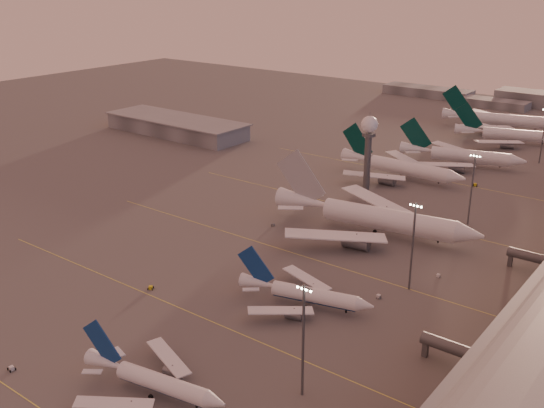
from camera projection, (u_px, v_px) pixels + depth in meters
The scene contains 23 objects.
ground at pixel (116, 308), 162.47m from camera, with size 700.00×700.00×0.00m, color #5C5959.
taxiway_markings at pixel (333, 263), 187.14m from camera, with size 180.00×185.25×0.02m.
hangar at pixel (176, 126), 333.69m from camera, with size 82.00×27.00×8.50m.
radar_tower at pixel (369, 138), 241.85m from camera, with size 6.40×6.40×31.10m.
mast_a at pixel (303, 336), 124.69m from camera, with size 3.60×0.56×25.00m.
mast_b at pixel (413, 243), 167.41m from camera, with size 3.60×0.56×25.00m.
mast_c at pixel (472, 186), 211.26m from camera, with size 3.60×0.56×25.00m.
mast_d at pixel (544, 133), 279.51m from camera, with size 3.60×0.56×25.00m.
distant_horizon at pixel (524, 100), 402.06m from camera, with size 165.00×37.50×9.00m.
narrowbody_near at pixel (154, 383), 128.52m from camera, with size 34.55×27.36×13.58m.
narrowbody_mid at pixel (305, 296), 162.45m from camera, with size 36.20×28.53×14.42m.
widebody_white at pixel (375, 222), 206.48m from camera, with size 70.68×56.26×24.96m.
greentail_a at pixel (401, 170), 262.20m from camera, with size 56.09×45.33×20.38m.
greentail_b at pixel (462, 158), 279.17m from camera, with size 53.79×42.92×19.91m.
greentail_c at pixel (509, 137), 315.28m from camera, with size 51.76×41.17×19.40m.
greentail_d at pixel (500, 122), 343.50m from camera, with size 60.41×48.17×22.41m.
gsv_tug_near at pixel (12, 369), 137.01m from camera, with size 2.33×3.47×0.93m.
gsv_tug_mid at pixel (151, 288), 171.82m from camera, with size 3.38×3.80×0.93m.
gsv_truck_b at pixel (380, 295), 166.75m from camera, with size 5.19×2.01×2.09m.
gsv_truck_c at pixel (274, 223), 213.84m from camera, with size 5.54×3.18×2.11m.
gsv_catering_b at pixel (439, 272), 178.08m from camera, with size 4.47×2.17×3.65m.
gsv_tug_far at pixel (368, 207), 230.71m from camera, with size 3.44×3.39×0.86m.
gsv_tug_hangar at pixel (475, 185), 253.79m from camera, with size 4.37×3.41×1.10m.
Camera 1 is at (118.68, -89.55, 81.24)m, focal length 42.00 mm.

